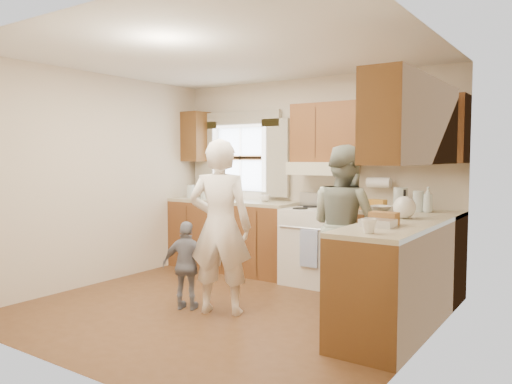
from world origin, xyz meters
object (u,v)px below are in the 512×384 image
Objects in this scene: stove at (319,245)px; woman_right at (345,226)px; woman_left at (220,227)px; child at (187,265)px.

woman_right is at bearing -45.97° from stove.
stove is at bearing -122.89° from woman_left.
stove is 0.95m from woman_right.
woman_left is 1.03× the size of woman_right.
woman_left is 1.92× the size of child.
woman_left reaches higher than stove.
woman_right is (0.61, -0.64, 0.35)m from stove.
stove is 1.22× the size of child.
woman_left is 0.54m from child.
woman_right is (0.89, 0.90, -0.03)m from woman_left.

